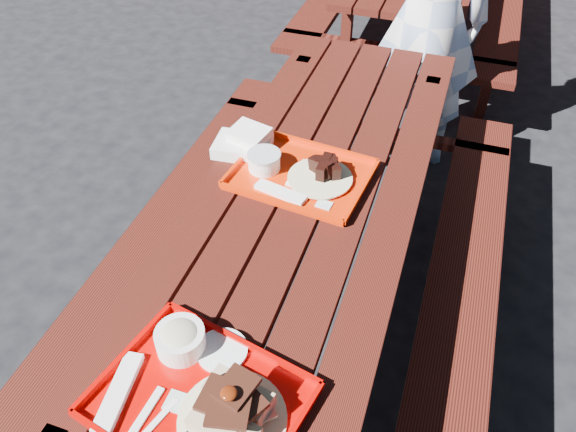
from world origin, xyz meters
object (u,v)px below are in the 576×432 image
object	(u,v)px
far_tray	(298,173)
picnic_table_near	(301,242)
near_tray	(204,387)
person	(429,19)

from	to	relation	value
far_tray	picnic_table_near	bearing A→B (deg)	-65.51
near_tray	far_tray	bearing A→B (deg)	92.92
near_tray	far_tray	xyz separation A→B (m)	(-0.04, 0.86, -0.01)
near_tray	far_tray	distance (m)	0.86
near_tray	person	xyz separation A→B (m)	(0.21, 2.18, 0.03)
picnic_table_near	far_tray	distance (m)	0.25
picnic_table_near	person	distance (m)	1.47
person	far_tray	bearing A→B (deg)	71.86
far_tray	person	world-z (taller)	person
person	picnic_table_near	bearing A→B (deg)	74.78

